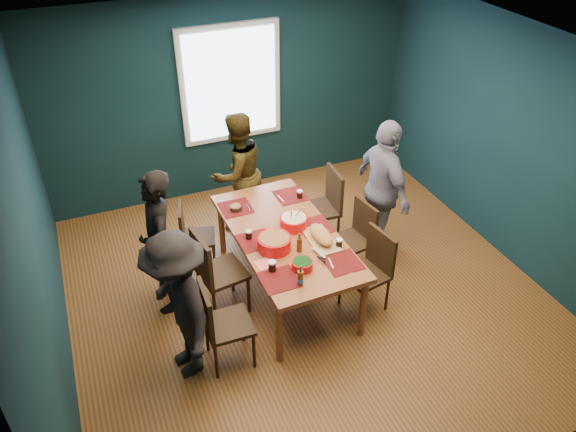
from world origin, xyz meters
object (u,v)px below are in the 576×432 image
chair_right_far (326,202)px  bowl_herbs (302,264)px  cutting_board (321,236)px  chair_left_far (191,233)px  person_right (383,189)px  dining_table (286,239)px  bowl_salad (274,243)px  person_back (238,173)px  chair_right_near (372,265)px  chair_left_near (218,320)px  person_far_left (160,243)px  chair_left_mid (213,268)px  chair_right_mid (358,233)px  person_near_left (179,307)px  bowl_dumpling (294,221)px

chair_right_far → bowl_herbs: chair_right_far is taller
bowl_herbs → cutting_board: size_ratio=0.34×
chair_left_far → person_right: 2.27m
dining_table → chair_right_far: (0.80, 0.67, -0.13)m
bowl_salad → person_back: bearing=85.4°
dining_table → chair_right_near: (0.75, -0.56, -0.16)m
person_right → chair_left_far: bearing=75.8°
chair_left_near → person_right: size_ratio=0.56×
bowl_herbs → person_far_left: bearing=143.9°
chair_right_far → person_far_left: size_ratio=0.60×
chair_left_mid → person_right: bearing=-0.2°
chair_right_far → person_right: bearing=-33.5°
chair_left_far → bowl_herbs: bowl_herbs is taller
chair_right_mid → person_near_left: size_ratio=0.57×
chair_left_mid → person_far_left: bearing=135.5°
person_far_left → cutting_board: 1.65m
dining_table → person_back: 1.38m
dining_table → person_near_left: bearing=-154.3°
chair_left_far → person_near_left: (-0.45, -1.45, 0.30)m
chair_left_far → chair_left_near: bearing=-80.3°
person_right → person_back: bearing=51.2°
chair_left_far → bowl_herbs: bearing=-46.3°
person_far_left → bowl_herbs: 1.48m
chair_left_near → bowl_dumpling: bowl_dumpling is taller
chair_left_mid → person_far_left: (-0.45, 0.33, 0.22)m
person_right → bowl_herbs: person_right is taller
person_far_left → bowl_salad: size_ratio=4.74×
chair_left_mid → chair_right_near: 1.65m
chair_left_mid → chair_right_near: chair_left_mid is taller
bowl_dumpling → chair_left_mid: bearing=-172.8°
person_near_left → chair_right_far: bearing=114.3°
dining_table → bowl_salad: 0.32m
chair_left_far → person_near_left: person_near_left is taller
person_far_left → cutting_board: bearing=74.6°
chair_left_near → person_near_left: bearing=169.4°
person_far_left → person_back: person_far_left is taller
person_near_left → cutting_board: size_ratio=2.53×
chair_left_near → person_near_left: 0.40m
chair_right_mid → bowl_salad: bowl_salad is taller
dining_table → person_near_left: size_ratio=1.32×
dining_table → person_right: bearing=10.4°
chair_left_mid → bowl_herbs: 0.96m
person_near_left → bowl_dumpling: bearing=109.4°
chair_right_mid → bowl_herbs: size_ratio=4.26×
chair_right_near → person_back: 2.12m
chair_left_far → chair_right_far: chair_right_far is taller
chair_left_near → chair_right_far: chair_right_far is taller
bowl_dumpling → person_far_left: bearing=171.6°
chair_left_near → bowl_salad: chair_left_near is taller
chair_left_far → chair_right_far: bearing=9.9°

